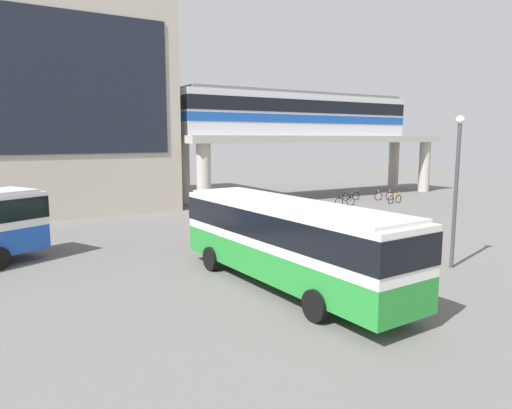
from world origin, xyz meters
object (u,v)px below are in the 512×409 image
bicycle_green (351,196)px  bicycle_black (345,201)px  station_building (7,101)px  bus_main (287,235)px  bicycle_red (269,205)px  train (301,114)px  pedestrian_by_bike_rack (321,214)px  bicycle_silver (384,196)px  bicycle_brown (285,209)px  bicycle_orange (395,199)px

bicycle_green → bicycle_black: bearing=-139.7°
station_building → bus_main: 27.69m
station_building → bicycle_red: (17.06, -9.51, -7.86)m
train → pedestrian_by_bike_rack: (-6.68, -11.45, -6.92)m
bicycle_silver → bicycle_red: same height
pedestrian_by_bike_rack → bicycle_green: bearing=39.3°
bicycle_brown → station_building: bearing=144.7°
station_building → pedestrian_by_bike_rack: size_ratio=14.04×
bicycle_silver → bicycle_orange: bearing=-111.0°
bicycle_silver → bicycle_brown: same height
bicycle_red → bicycle_orange: bearing=-13.5°
station_building → pedestrian_by_bike_rack: 24.57m
bus_main → bicycle_brown: bearing=55.8°
bicycle_black → bicycle_silver: bearing=9.5°
station_building → pedestrian_by_bike_rack: (16.39, -16.71, -7.49)m
bicycle_black → bicycle_green: 3.67m
bicycle_silver → bicycle_brown: 11.95m
bicycle_brown → bicycle_green: size_ratio=0.97×
bicycle_black → bicycle_silver: same height
bus_main → bicycle_red: (9.64, 16.43, -1.63)m
bus_main → bicycle_red: bus_main is taller
bus_main → bicycle_orange: (20.55, 13.82, -1.63)m
bicycle_black → bicycle_brown: bearing=-172.2°
bicycle_silver → pedestrian_by_bike_rack: (-12.33, -6.53, 0.37)m
train → bicycle_green: (3.09, -3.45, -7.29)m
bicycle_black → bicycle_red: 6.49m
bus_main → bicycle_silver: size_ratio=6.66×
station_building → bicycle_silver: station_building is taller
bicycle_silver → pedestrian_by_bike_rack: 13.96m
bicycle_silver → bicycle_orange: (-0.75, -1.94, 0.00)m
train → pedestrian_by_bike_rack: 14.95m
bicycle_green → bus_main: bearing=-137.4°
bicycle_black → station_building: bearing=154.6°
bicycle_black → bicycle_green: same height
bus_main → bicycle_silver: 26.54m
bicycle_orange → bus_main: bearing=-146.1°
pedestrian_by_bike_rack → bicycle_brown: bearing=83.8°
train → bicycle_silver: size_ratio=13.70×
station_building → bicycle_green: bearing=-18.4°
bicycle_orange → pedestrian_by_bike_rack: size_ratio=1.14×
station_building → bicycle_red: size_ratio=12.79×
train → bicycle_orange: (4.91, -6.86, -7.29)m
station_building → bicycle_green: size_ratio=12.34×
station_building → bicycle_green: station_building is taller
bus_main → bicycle_orange: 24.82m
bicycle_red → train: bearing=35.3°
bicycle_silver → bicycle_black: bearing=-170.5°
station_building → bicycle_brown: station_building is taller
bicycle_brown → bicycle_orange: (11.07, -0.16, 0.00)m
bicycle_red → bicycle_silver: bearing=-3.3°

